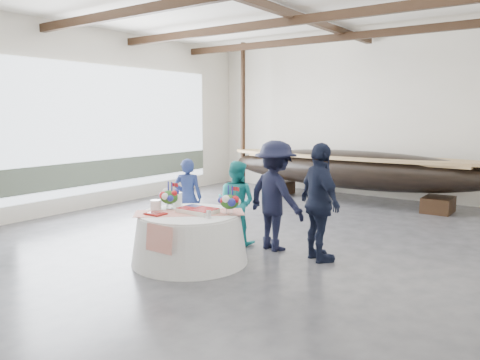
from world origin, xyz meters
The scene contains 12 objects.
floor centered at (0.00, 0.00, 0.00)m, with size 10.00×12.00×0.01m, color #3D3D42.
wall_back centered at (0.00, 6.00, 2.25)m, with size 10.00×0.02×4.50m, color silver.
wall_left centered at (-5.00, 0.00, 2.25)m, with size 0.02×12.00×4.50m, color silver.
pavilion_structure centered at (0.00, 0.81, 4.00)m, with size 9.80×11.76×4.50m.
open_bay centered at (-4.95, 1.00, 1.83)m, with size 0.03×7.00×3.20m.
longboat_display centered at (0.07, 4.73, 0.90)m, with size 7.50×1.50×1.41m.
banquet_table centered at (-0.05, -1.64, 0.40)m, with size 1.88×1.88×0.81m.
tabletop_items centered at (-0.07, -1.51, 0.95)m, with size 1.67×1.56×0.40m.
guest_woman_blue centered at (-1.17, -0.43, 0.76)m, with size 0.56×0.37×1.53m, color navy.
guest_woman_teal centered at (-0.08, -0.33, 0.77)m, with size 0.75×0.58×1.54m, color teal.
guest_man_left centered at (0.71, -0.24, 0.96)m, with size 1.24×0.72×1.93m, color black.
guest_man_right centered at (1.63, -0.38, 0.97)m, with size 1.13×0.47×1.93m, color black.
Camera 1 is at (4.89, -7.14, 2.40)m, focal length 35.00 mm.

